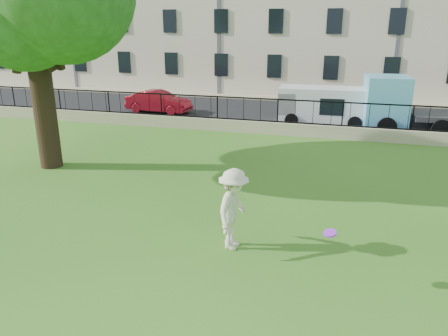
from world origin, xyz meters
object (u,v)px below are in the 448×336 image
(frisbee, at_px, (330,233))
(red_sedan, at_px, (159,102))
(man, at_px, (233,209))
(blue_truck, at_px, (433,105))
(white_van, at_px, (324,106))

(frisbee, height_order, red_sedan, red_sedan)
(red_sedan, bearing_deg, man, -145.65)
(man, relative_size, blue_truck, 0.31)
(frisbee, height_order, blue_truck, blue_truck)
(red_sedan, xyz_separation_m, white_van, (9.66, -0.63, 0.33))
(frisbee, bearing_deg, white_van, 93.76)
(blue_truck, bearing_deg, frisbee, -110.76)
(frisbee, bearing_deg, red_sedan, 124.14)
(man, height_order, frisbee, man)
(frisbee, bearing_deg, man, 156.49)
(red_sedan, bearing_deg, blue_truck, -89.18)
(man, distance_m, frisbee, 2.47)
(frisbee, distance_m, blue_truck, 15.30)
(frisbee, relative_size, blue_truck, 0.04)
(red_sedan, height_order, white_van, white_van)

